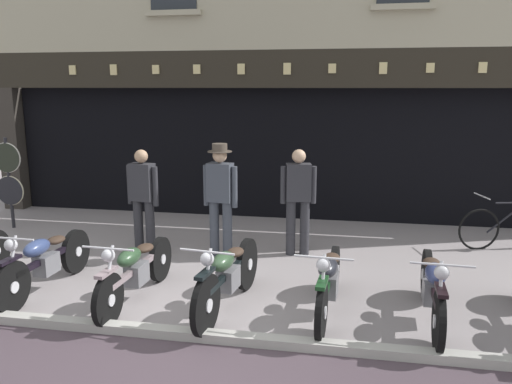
{
  "coord_description": "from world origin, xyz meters",
  "views": [
    {
      "loc": [
        1.63,
        -4.71,
        2.63
      ],
      "look_at": [
        0.28,
        2.67,
        1.07
      ],
      "focal_mm": 35.82,
      "sensor_mm": 36.0,
      "label": 1
    }
  ],
  "objects_px": {
    "motorcycle_center_right": "(329,281)",
    "motorcycle_right": "(433,287)",
    "shopkeeper_center": "(220,194)",
    "salesman_right": "(298,197)",
    "motorcycle_center": "(228,275)",
    "motorcycle_left": "(45,260)",
    "advert_board_near": "(364,129)",
    "leaning_bicycle": "(511,226)",
    "motorcycle_center_left": "(136,270)",
    "advert_board_far": "(426,136)",
    "salesman_left": "(143,195)",
    "tyre_sign_pole": "(8,175)"
  },
  "relations": [
    {
      "from": "motorcycle_center_left",
      "to": "advert_board_far",
      "type": "relative_size",
      "value": 2.19
    },
    {
      "from": "leaning_bicycle",
      "to": "motorcycle_left",
      "type": "bearing_deg",
      "value": 100.06
    },
    {
      "from": "motorcycle_left",
      "to": "motorcycle_center_left",
      "type": "distance_m",
      "value": 1.29
    },
    {
      "from": "motorcycle_center",
      "to": "motorcycle_left",
      "type": "bearing_deg",
      "value": 4.3
    },
    {
      "from": "motorcycle_right",
      "to": "salesman_right",
      "type": "bearing_deg",
      "value": -48.0
    },
    {
      "from": "motorcycle_center_right",
      "to": "motorcycle_right",
      "type": "height_order",
      "value": "motorcycle_right"
    },
    {
      "from": "motorcycle_center_right",
      "to": "motorcycle_right",
      "type": "bearing_deg",
      "value": -175.92
    },
    {
      "from": "shopkeeper_center",
      "to": "salesman_right",
      "type": "height_order",
      "value": "shopkeeper_center"
    },
    {
      "from": "salesman_right",
      "to": "leaning_bicycle",
      "type": "bearing_deg",
      "value": -175.99
    },
    {
      "from": "advert_board_near",
      "to": "tyre_sign_pole",
      "type": "bearing_deg",
      "value": -164.86
    },
    {
      "from": "motorcycle_center",
      "to": "motorcycle_right",
      "type": "height_order",
      "value": "motorcycle_center"
    },
    {
      "from": "motorcycle_center_right",
      "to": "advert_board_near",
      "type": "xyz_separation_m",
      "value": [
        0.44,
        4.46,
        1.4
      ]
    },
    {
      "from": "motorcycle_right",
      "to": "tyre_sign_pole",
      "type": "distance_m",
      "value": 7.71
    },
    {
      "from": "motorcycle_left",
      "to": "salesman_left",
      "type": "bearing_deg",
      "value": -106.09
    },
    {
      "from": "salesman_left",
      "to": "leaning_bicycle",
      "type": "relative_size",
      "value": 0.96
    },
    {
      "from": "motorcycle_left",
      "to": "motorcycle_right",
      "type": "height_order",
      "value": "motorcycle_right"
    },
    {
      "from": "motorcycle_center_left",
      "to": "advert_board_near",
      "type": "relative_size",
      "value": 2.09
    },
    {
      "from": "motorcycle_left",
      "to": "advert_board_near",
      "type": "height_order",
      "value": "advert_board_near"
    },
    {
      "from": "salesman_right",
      "to": "leaning_bicycle",
      "type": "distance_m",
      "value": 3.6
    },
    {
      "from": "motorcycle_center_left",
      "to": "leaning_bicycle",
      "type": "relative_size",
      "value": 1.17
    },
    {
      "from": "leaning_bicycle",
      "to": "salesman_left",
      "type": "bearing_deg",
      "value": 86.53
    },
    {
      "from": "motorcycle_center_right",
      "to": "motorcycle_right",
      "type": "distance_m",
      "value": 1.16
    },
    {
      "from": "tyre_sign_pole",
      "to": "advert_board_near",
      "type": "distance_m",
      "value": 6.75
    },
    {
      "from": "motorcycle_right",
      "to": "advert_board_far",
      "type": "relative_size",
      "value": 2.15
    },
    {
      "from": "advert_board_near",
      "to": "motorcycle_center_right",
      "type": "bearing_deg",
      "value": -95.62
    },
    {
      "from": "advert_board_near",
      "to": "leaning_bicycle",
      "type": "xyz_separation_m",
      "value": [
        2.41,
        -1.38,
        -1.44
      ]
    },
    {
      "from": "motorcycle_right",
      "to": "advert_board_far",
      "type": "bearing_deg",
      "value": -92.87
    },
    {
      "from": "motorcycle_center_right",
      "to": "advert_board_near",
      "type": "distance_m",
      "value": 4.69
    },
    {
      "from": "tyre_sign_pole",
      "to": "leaning_bicycle",
      "type": "height_order",
      "value": "tyre_sign_pole"
    },
    {
      "from": "motorcycle_center_left",
      "to": "leaning_bicycle",
      "type": "xyz_separation_m",
      "value": [
        5.21,
        3.13,
        -0.04
      ]
    },
    {
      "from": "shopkeeper_center",
      "to": "advert_board_far",
      "type": "relative_size",
      "value": 1.93
    },
    {
      "from": "motorcycle_center_right",
      "to": "advert_board_near",
      "type": "relative_size",
      "value": 1.98
    },
    {
      "from": "motorcycle_center_right",
      "to": "motorcycle_center",
      "type": "bearing_deg",
      "value": 8.61
    },
    {
      "from": "motorcycle_right",
      "to": "leaning_bicycle",
      "type": "bearing_deg",
      "value": -116.0
    },
    {
      "from": "motorcycle_center",
      "to": "tyre_sign_pole",
      "type": "height_order",
      "value": "tyre_sign_pole"
    },
    {
      "from": "motorcycle_center",
      "to": "advert_board_far",
      "type": "relative_size",
      "value": 2.2
    },
    {
      "from": "salesman_right",
      "to": "tyre_sign_pole",
      "type": "distance_m",
      "value": 5.49
    },
    {
      "from": "advert_board_near",
      "to": "motorcycle_right",
      "type": "bearing_deg",
      "value": -80.84
    },
    {
      "from": "salesman_left",
      "to": "tyre_sign_pole",
      "type": "distance_m",
      "value": 3.1
    },
    {
      "from": "salesman_left",
      "to": "motorcycle_left",
      "type": "bearing_deg",
      "value": 82.19
    },
    {
      "from": "motorcycle_center_left",
      "to": "motorcycle_right",
      "type": "relative_size",
      "value": 1.02
    },
    {
      "from": "motorcycle_left",
      "to": "leaning_bicycle",
      "type": "relative_size",
      "value": 1.15
    },
    {
      "from": "leaning_bicycle",
      "to": "advert_board_far",
      "type": "bearing_deg",
      "value": 27.1
    },
    {
      "from": "motorcycle_center_right",
      "to": "shopkeeper_center",
      "type": "distance_m",
      "value": 2.6
    },
    {
      "from": "motorcycle_right",
      "to": "advert_board_near",
      "type": "xyz_separation_m",
      "value": [
        -0.72,
        4.46,
        1.39
      ]
    },
    {
      "from": "motorcycle_right",
      "to": "leaning_bicycle",
      "type": "distance_m",
      "value": 3.51
    },
    {
      "from": "shopkeeper_center",
      "to": "tyre_sign_pole",
      "type": "xyz_separation_m",
      "value": [
        -4.28,
        0.88,
        0.0
      ]
    },
    {
      "from": "salesman_left",
      "to": "advert_board_far",
      "type": "height_order",
      "value": "advert_board_far"
    },
    {
      "from": "motorcycle_left",
      "to": "motorcycle_center_left",
      "type": "bearing_deg",
      "value": 177.66
    },
    {
      "from": "motorcycle_center",
      "to": "motorcycle_center_right",
      "type": "xyz_separation_m",
      "value": [
        1.18,
        0.09,
        -0.02
      ]
    }
  ]
}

